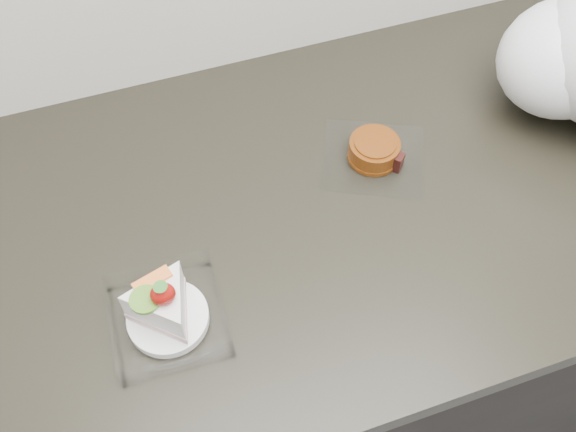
{
  "coord_description": "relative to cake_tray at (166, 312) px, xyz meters",
  "views": [
    {
      "loc": [
        -0.29,
        1.2,
        1.64
      ],
      "look_at": [
        -0.14,
        1.65,
        0.94
      ],
      "focal_mm": 40.0,
      "sensor_mm": 36.0,
      "label": 1
    }
  ],
  "objects": [
    {
      "name": "counter",
      "position": [
        0.32,
        0.12,
        -0.48
      ],
      "size": [
        2.04,
        0.64,
        0.9
      ],
      "color": "black",
      "rests_on": "ground"
    },
    {
      "name": "mooncake_wrap",
      "position": [
        0.35,
        0.16,
        -0.02
      ],
      "size": [
        0.2,
        0.19,
        0.04
      ],
      "rotation": [
        0.0,
        0.0,
        -0.27
      ],
      "color": "white",
      "rests_on": "counter"
    },
    {
      "name": "cake_tray",
      "position": [
        0.0,
        0.0,
        0.0
      ],
      "size": [
        0.14,
        0.14,
        0.11
      ],
      "rotation": [
        0.0,
        0.0,
        -0.04
      ],
      "color": "white",
      "rests_on": "counter"
    }
  ]
}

